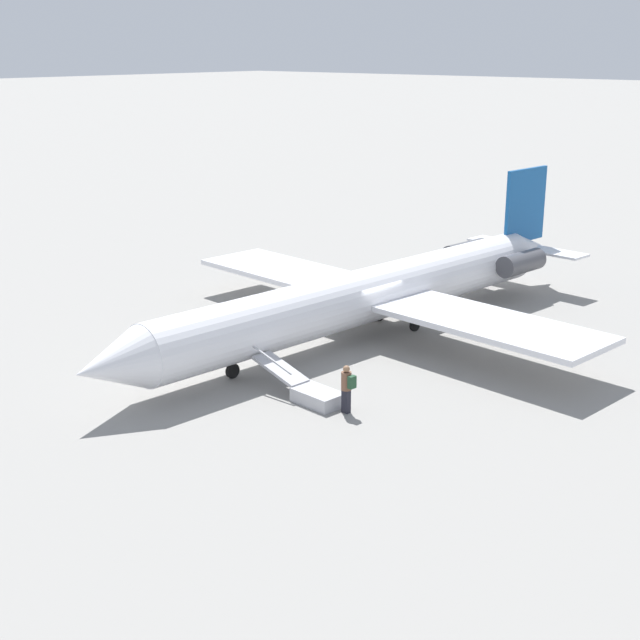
# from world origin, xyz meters

# --- Properties ---
(ground_plane) EXTENTS (600.00, 600.00, 0.00)m
(ground_plane) POSITION_xyz_m (0.00, 0.00, 0.00)
(ground_plane) COLOR gray
(airplane_main) EXTENTS (28.26, 21.51, 6.23)m
(airplane_main) POSITION_xyz_m (-0.86, 0.08, 1.86)
(airplane_main) COLOR silver
(airplane_main) RESTS_ON ground
(boarding_stairs) EXTENTS (1.36, 4.09, 1.60)m
(boarding_stairs) POSITION_xyz_m (7.06, 3.10, 0.36)
(boarding_stairs) COLOR #B2B2B7
(boarding_stairs) RESTS_ON ground
(passenger) EXTENTS (0.36, 0.55, 1.74)m
(passenger) POSITION_xyz_m (7.06, 4.80, 1.00)
(passenger) COLOR #23232D
(passenger) RESTS_ON ground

